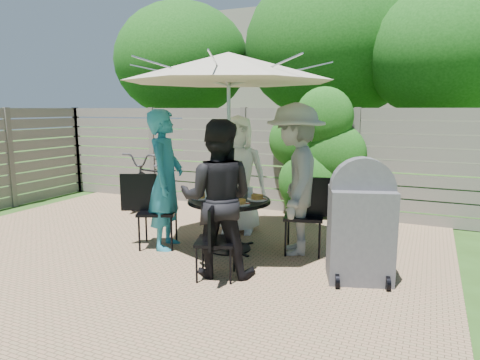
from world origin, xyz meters
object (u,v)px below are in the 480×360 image
at_px(umbrella, 229,67).
at_px(plate_back, 233,192).
at_px(person_left, 166,180).
at_px(plate_extra, 240,203).
at_px(plate_left, 202,196).
at_px(syrup_jug, 225,192).
at_px(coffee_cup, 239,191).
at_px(bicycle, 155,178).
at_px(glass_left, 207,195).
at_px(person_back, 238,175).
at_px(person_front, 217,199).
at_px(glass_back, 224,190).
at_px(patio_table, 229,215).
at_px(plate_front, 225,203).
at_px(chair_right, 305,231).
at_px(plate_right, 257,198).
at_px(person_right, 295,180).
at_px(chair_back, 239,213).
at_px(glass_right, 250,193).
at_px(bbq_grill, 360,226).
at_px(chair_front, 216,256).
at_px(chair_left, 157,226).
at_px(glass_front, 234,198).

relative_size(umbrella, plate_back, 12.38).
distance_m(person_left, plate_extra, 1.07).
xyz_separation_m(plate_left, syrup_jug, (0.27, 0.13, 0.06)).
relative_size(coffee_cup, bicycle, 0.06).
bearing_deg(glass_left, person_back, 91.33).
xyz_separation_m(person_front, glass_left, (-0.46, 0.62, -0.11)).
bearing_deg(plate_back, person_back, 106.85).
xyz_separation_m(umbrella, glass_back, (-0.18, 0.22, -1.57)).
xyz_separation_m(patio_table, plate_front, (0.10, -0.34, 0.23)).
height_order(person_front, chair_right, person_front).
xyz_separation_m(umbrella, person_front, (0.24, -0.79, -1.46)).
height_order(glass_back, glass_left, same).
bearing_deg(plate_left, plate_right, 16.85).
bearing_deg(person_right, chair_back, -139.32).
xyz_separation_m(person_right, plate_right, (-0.45, -0.14, -0.24)).
bearing_deg(glass_right, patio_table, -141.15).
bearing_deg(plate_back, chair_back, 106.78).
height_order(person_right, plate_right, person_right).
bearing_deg(chair_right, person_front, 44.74).
bearing_deg(bbq_grill, glass_back, 146.28).
bearing_deg(chair_front, chair_left, 43.25).
bearing_deg(chair_left, plate_extra, -21.88).
bearing_deg(chair_back, glass_right, 19.78).
distance_m(chair_left, person_right, 1.91).
bearing_deg(umbrella, chair_right, 16.78).
height_order(chair_back, chair_front, chair_back).
height_order(glass_back, bbq_grill, bbq_grill).
height_order(chair_back, glass_right, chair_back).
distance_m(person_right, bicycle, 3.69).
distance_m(glass_front, syrup_jug, 0.35).
distance_m(plate_front, glass_front, 0.15).
height_order(umbrella, plate_left, umbrella).
xyz_separation_m(chair_right, syrup_jug, (-1.00, -0.25, 0.47)).
bearing_deg(plate_right, plate_back, 151.85).
bearing_deg(glass_right, chair_back, 123.60).
relative_size(glass_left, syrup_jug, 0.88).
height_order(umbrella, chair_front, umbrella).
bearing_deg(glass_left, patio_table, 38.85).
xyz_separation_m(chair_back, glass_back, (0.10, -0.71, 0.49)).
height_order(syrup_jug, coffee_cup, syrup_jug).
relative_size(person_back, plate_back, 6.68).
relative_size(chair_front, plate_extra, 3.57).
relative_size(syrup_jug, bbq_grill, 0.12).
relative_size(chair_left, glass_front, 7.09).
height_order(chair_right, glass_left, chair_right).
distance_m(plate_right, glass_back, 0.53).
distance_m(plate_back, plate_front, 0.72).
bearing_deg(syrup_jug, plate_right, 10.06).
height_order(chair_back, syrup_jug, chair_back).
xyz_separation_m(person_back, bicycle, (-2.24, 1.09, -0.35)).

